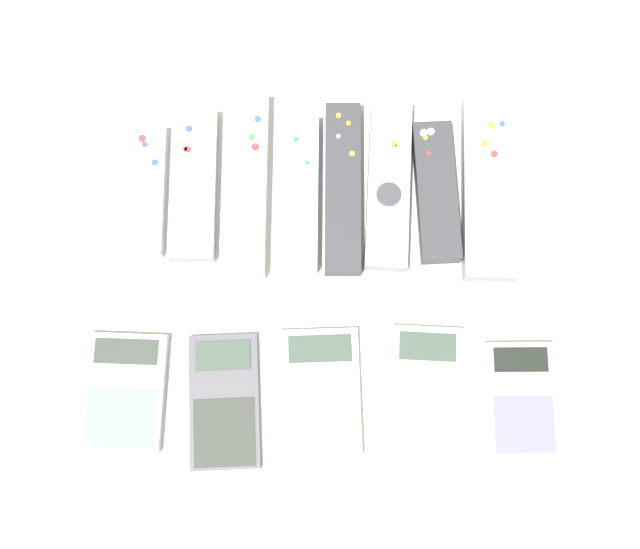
{
  "coord_description": "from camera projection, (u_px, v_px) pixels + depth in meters",
  "views": [
    {
      "loc": [
        0.0,
        -0.19,
        0.98
      ],
      "look_at": [
        0.0,
        0.03,
        0.01
      ],
      "focal_mm": 50.0,
      "sensor_mm": 36.0,
      "label": 1
    }
  ],
  "objects": [
    {
      "name": "ground_plane",
      "position": [
        320.0,
        307.0,
        0.99
      ],
      "size": [
        3.0,
        3.0,
        0.0
      ],
      "primitive_type": "plane",
      "color": "beige"
    },
    {
      "name": "calculator_1",
      "position": [
        224.0,
        401.0,
        0.96
      ],
      "size": [
        0.08,
        0.15,
        0.01
      ],
      "rotation": [
        0.0,
        0.0,
        0.04
      ],
      "color": "#4C4C51",
      "rests_on": "ground_plane"
    },
    {
      "name": "remote_6",
      "position": [
        436.0,
        192.0,
        1.01
      ],
      "size": [
        0.05,
        0.16,
        0.03
      ],
      "rotation": [
        0.0,
        0.0,
        0.05
      ],
      "color": "#333338",
      "rests_on": "ground_plane"
    },
    {
      "name": "remote_0",
      "position": [
        145.0,
        191.0,
        1.02
      ],
      "size": [
        0.04,
        0.15,
        0.02
      ],
      "rotation": [
        0.0,
        0.0,
        -0.0
      ],
      "color": "white",
      "rests_on": "ground_plane"
    },
    {
      "name": "calculator_4",
      "position": [
        522.0,
        399.0,
        0.96
      ],
      "size": [
        0.07,
        0.12,
        0.01
      ],
      "rotation": [
        0.0,
        0.0,
        0.01
      ],
      "color": "#B2B2B7",
      "rests_on": "ground_plane"
    },
    {
      "name": "calculator_2",
      "position": [
        324.0,
        392.0,
        0.96
      ],
      "size": [
        0.09,
        0.14,
        0.02
      ],
      "rotation": [
        0.0,
        0.0,
        0.03
      ],
      "color": "silver",
      "rests_on": "ground_plane"
    },
    {
      "name": "remote_1",
      "position": [
        194.0,
        185.0,
        1.01
      ],
      "size": [
        0.05,
        0.18,
        0.02
      ],
      "rotation": [
        0.0,
        0.0,
        -0.0
      ],
      "color": "gray",
      "rests_on": "ground_plane"
    },
    {
      "name": "calculator_0",
      "position": [
        124.0,
        391.0,
        0.96
      ],
      "size": [
        0.09,
        0.13,
        0.02
      ],
      "rotation": [
        0.0,
        0.0,
        -0.04
      ],
      "color": "#B2B2B7",
      "rests_on": "ground_plane"
    },
    {
      "name": "remote_4",
      "position": [
        343.0,
        188.0,
        1.01
      ],
      "size": [
        0.04,
        0.2,
        0.03
      ],
      "rotation": [
        0.0,
        0.0,
        -0.01
      ],
      "color": "#333338",
      "rests_on": "ground_plane"
    },
    {
      "name": "remote_3",
      "position": [
        296.0,
        194.0,
        1.01
      ],
      "size": [
        0.05,
        0.18,
        0.03
      ],
      "rotation": [
        0.0,
        0.0,
        -0.01
      ],
      "color": "white",
      "rests_on": "ground_plane"
    },
    {
      "name": "remote_2",
      "position": [
        245.0,
        185.0,
        1.01
      ],
      "size": [
        0.05,
        0.21,
        0.03
      ],
      "rotation": [
        0.0,
        0.0,
        -0.01
      ],
      "color": "white",
      "rests_on": "ground_plane"
    },
    {
      "name": "calculator_3",
      "position": [
        426.0,
        391.0,
        0.97
      ],
      "size": [
        0.08,
        0.14,
        0.01
      ],
      "rotation": [
        0.0,
        0.0,
        -0.05
      ],
      "color": "silver",
      "rests_on": "ground_plane"
    },
    {
      "name": "remote_7",
      "position": [
        489.0,
        190.0,
        1.01
      ],
      "size": [
        0.07,
        0.21,
        0.03
      ],
      "rotation": [
        0.0,
        0.0,
        -0.03
      ],
      "color": "gray",
      "rests_on": "ground_plane"
    },
    {
      "name": "remote_5",
      "position": [
        389.0,
        186.0,
        1.01
      ],
      "size": [
        0.06,
        0.2,
        0.02
      ],
      "rotation": [
        0.0,
        0.0,
        -0.05
      ],
      "color": "gray",
      "rests_on": "ground_plane"
    }
  ]
}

